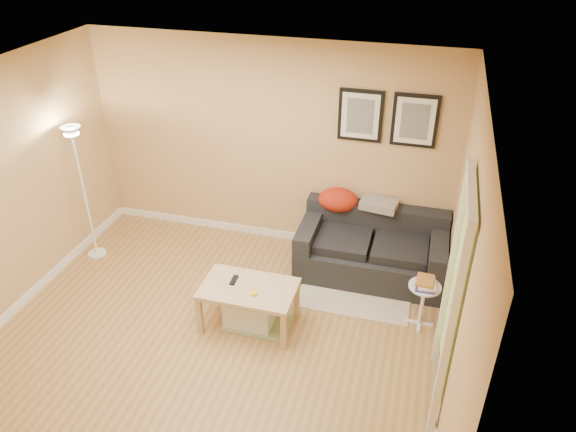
# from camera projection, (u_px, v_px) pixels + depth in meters

# --- Properties ---
(floor) EXTENTS (4.50, 4.50, 0.00)m
(floor) POSITION_uv_depth(u_px,v_px,m) (215.00, 336.00, 5.60)
(floor) COLOR #A58147
(floor) RESTS_ON ground
(ceiling) EXTENTS (4.50, 4.50, 0.00)m
(ceiling) POSITION_uv_depth(u_px,v_px,m) (192.00, 90.00, 4.27)
(ceiling) COLOR white
(ceiling) RESTS_ON wall_back
(wall_back) EXTENTS (4.50, 0.00, 4.50)m
(wall_back) POSITION_uv_depth(u_px,v_px,m) (270.00, 146.00, 6.59)
(wall_back) COLOR tan
(wall_back) RESTS_ON ground
(wall_front) EXTENTS (4.50, 0.00, 4.50)m
(wall_front) POSITION_uv_depth(u_px,v_px,m) (74.00, 399.00, 3.28)
(wall_front) COLOR tan
(wall_front) RESTS_ON ground
(wall_right) EXTENTS (0.00, 4.00, 4.00)m
(wall_right) POSITION_uv_depth(u_px,v_px,m) (461.00, 269.00, 4.42)
(wall_right) COLOR tan
(wall_right) RESTS_ON ground
(baseboard_back) EXTENTS (4.50, 0.02, 0.10)m
(baseboard_back) POSITION_uv_depth(u_px,v_px,m) (271.00, 233.00, 7.22)
(baseboard_back) COLOR white
(baseboard_back) RESTS_ON ground
(baseboard_left) EXTENTS (0.02, 4.00, 0.10)m
(baseboard_left) POSITION_uv_depth(u_px,v_px,m) (29.00, 296.00, 6.09)
(baseboard_left) COLOR white
(baseboard_left) RESTS_ON ground
(baseboard_right) EXTENTS (0.02, 4.00, 0.10)m
(baseboard_right) POSITION_uv_depth(u_px,v_px,m) (438.00, 378.00, 5.06)
(baseboard_right) COLOR white
(baseboard_right) RESTS_ON ground
(sofa) EXTENTS (1.70, 0.90, 0.75)m
(sofa) POSITION_uv_depth(u_px,v_px,m) (372.00, 247.00, 6.36)
(sofa) COLOR black
(sofa) RESTS_ON ground
(red_throw) EXTENTS (0.48, 0.36, 0.28)m
(red_throw) POSITION_uv_depth(u_px,v_px,m) (338.00, 200.00, 6.52)
(red_throw) COLOR #B93611
(red_throw) RESTS_ON sofa
(plaid_throw) EXTENTS (0.45, 0.32, 0.10)m
(plaid_throw) POSITION_uv_depth(u_px,v_px,m) (379.00, 204.00, 6.40)
(plaid_throw) COLOR tan
(plaid_throw) RESTS_ON sofa
(framed_print_left) EXTENTS (0.50, 0.04, 0.60)m
(framed_print_left) POSITION_uv_depth(u_px,v_px,m) (360.00, 116.00, 6.07)
(framed_print_left) COLOR black
(framed_print_left) RESTS_ON wall_back
(framed_print_right) EXTENTS (0.50, 0.04, 0.60)m
(framed_print_right) POSITION_uv_depth(u_px,v_px,m) (415.00, 121.00, 5.93)
(framed_print_right) COLOR black
(framed_print_right) RESTS_ON wall_back
(area_rug) EXTENTS (1.25, 0.85, 0.01)m
(area_rug) POSITION_uv_depth(u_px,v_px,m) (355.00, 293.00, 6.21)
(area_rug) COLOR beige
(area_rug) RESTS_ON ground
(green_runner) EXTENTS (0.70, 0.50, 0.01)m
(green_runner) POSITION_uv_depth(u_px,v_px,m) (259.00, 321.00, 5.80)
(green_runner) COLOR #668C4C
(green_runner) RESTS_ON ground
(coffee_table) EXTENTS (1.11, 0.89, 0.48)m
(coffee_table) POSITION_uv_depth(u_px,v_px,m) (249.00, 306.00, 5.65)
(coffee_table) COLOR tan
(coffee_table) RESTS_ON ground
(remote_control) EXTENTS (0.06, 0.16, 0.02)m
(remote_control) POSITION_uv_depth(u_px,v_px,m) (234.00, 280.00, 5.61)
(remote_control) COLOR black
(remote_control) RESTS_ON coffee_table
(tape_roll) EXTENTS (0.07, 0.07, 0.03)m
(tape_roll) POSITION_uv_depth(u_px,v_px,m) (254.00, 293.00, 5.41)
(tape_roll) COLOR yellow
(tape_roll) RESTS_ON coffee_table
(storage_bin) EXTENTS (0.52, 0.38, 0.32)m
(storage_bin) POSITION_uv_depth(u_px,v_px,m) (250.00, 310.00, 5.71)
(storage_bin) COLOR white
(storage_bin) RESTS_ON ground
(side_table) EXTENTS (0.33, 0.33, 0.51)m
(side_table) POSITION_uv_depth(u_px,v_px,m) (422.00, 305.00, 5.64)
(side_table) COLOR white
(side_table) RESTS_ON ground
(book_stack) EXTENTS (0.22, 0.28, 0.08)m
(book_stack) POSITION_uv_depth(u_px,v_px,m) (426.00, 283.00, 5.49)
(book_stack) COLOR #3D2D87
(book_stack) RESTS_ON side_table
(floor_lamp) EXTENTS (0.22, 0.22, 1.72)m
(floor_lamp) POSITION_uv_depth(u_px,v_px,m) (85.00, 198.00, 6.47)
(floor_lamp) COLOR white
(floor_lamp) RESTS_ON ground
(doorway) EXTENTS (0.12, 1.01, 2.13)m
(doorway) POSITION_uv_depth(u_px,v_px,m) (449.00, 306.00, 4.45)
(doorway) COLOR white
(doorway) RESTS_ON ground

